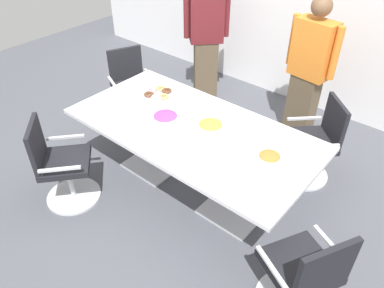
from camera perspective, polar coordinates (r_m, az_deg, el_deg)
name	(u,v)px	position (r m, az deg, el deg)	size (l,w,h in m)	color
ground_plane	(192,185)	(3.99, 0.00, -6.38)	(10.00, 10.00, 0.01)	#4C4F56
back_wall	(317,0)	(5.16, 18.62, 20.25)	(8.00, 0.10, 2.80)	white
conference_table	(192,138)	(3.58, 0.00, 0.96)	(2.40, 1.20, 0.75)	silver
office_chair_0	(314,145)	(4.06, 18.21, -0.15)	(0.76, 0.76, 0.91)	silver
office_chair_1	(132,89)	(4.92, -9.26, 8.28)	(0.71, 0.71, 0.91)	silver
office_chair_2	(61,167)	(3.80, -19.53, -3.36)	(0.76, 0.76, 0.91)	silver
office_chair_3	(302,277)	(2.89, 16.58, -18.97)	(0.73, 0.73, 0.91)	silver
person_standing_0	(206,36)	(5.21, 2.21, 16.24)	(0.48, 0.50, 1.71)	brown
person_standing_1	(309,70)	(4.47, 17.49, 10.80)	(0.62, 0.27, 1.70)	brown
snack_bowl_pretzels	(269,158)	(3.15, 11.82, -2.05)	(0.20, 0.20, 0.08)	white
snack_bowl_chips_yellow	(211,126)	(3.46, 2.88, 2.79)	(0.25, 0.25, 0.08)	beige
snack_bowl_candy_mix	(165,117)	(3.58, -4.10, 4.09)	(0.26, 0.26, 0.09)	white
donut_platter	(158,93)	(4.04, -5.23, 7.74)	(0.31, 0.30, 0.04)	white
plate_stack	(185,157)	(3.11, -1.08, -2.00)	(0.23, 0.23, 0.05)	white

